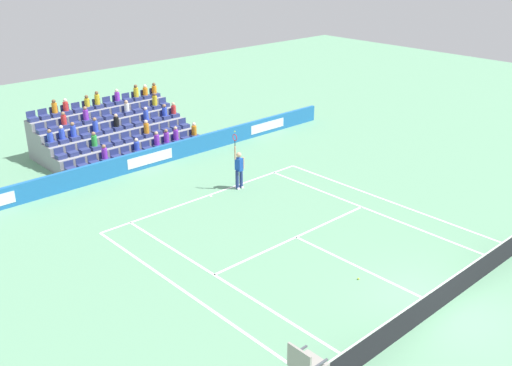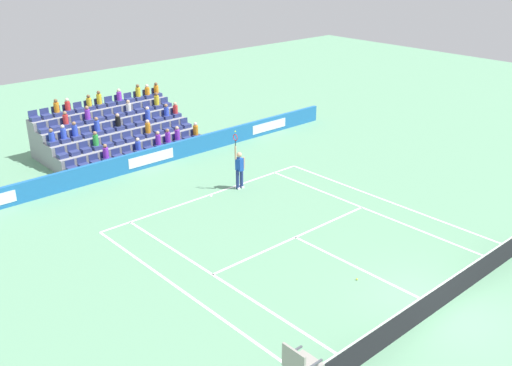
# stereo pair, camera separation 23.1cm
# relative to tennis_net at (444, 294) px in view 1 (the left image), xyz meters

# --- Properties ---
(ground_plane) EXTENTS (80.00, 80.00, 0.00)m
(ground_plane) POSITION_rel_tennis_net_xyz_m (0.00, 0.00, -0.49)
(ground_plane) COLOR #669E77
(line_baseline) EXTENTS (10.97, 0.10, 0.01)m
(line_baseline) POSITION_rel_tennis_net_xyz_m (0.00, -11.89, -0.49)
(line_baseline) COLOR white
(line_baseline) RESTS_ON ground
(line_service) EXTENTS (8.23, 0.10, 0.01)m
(line_service) POSITION_rel_tennis_net_xyz_m (0.00, -6.40, -0.49)
(line_service) COLOR white
(line_service) RESTS_ON ground
(line_centre_service) EXTENTS (0.10, 6.40, 0.01)m
(line_centre_service) POSITION_rel_tennis_net_xyz_m (0.00, -3.20, -0.49)
(line_centre_service) COLOR white
(line_centre_service) RESTS_ON ground
(line_singles_sideline_left) EXTENTS (0.10, 11.89, 0.01)m
(line_singles_sideline_left) POSITION_rel_tennis_net_xyz_m (4.12, -5.95, -0.49)
(line_singles_sideline_left) COLOR white
(line_singles_sideline_left) RESTS_ON ground
(line_singles_sideline_right) EXTENTS (0.10, 11.89, 0.01)m
(line_singles_sideline_right) POSITION_rel_tennis_net_xyz_m (-4.12, -5.95, -0.49)
(line_singles_sideline_right) COLOR white
(line_singles_sideline_right) RESTS_ON ground
(line_doubles_sideline_left) EXTENTS (0.10, 11.89, 0.01)m
(line_doubles_sideline_left) POSITION_rel_tennis_net_xyz_m (5.49, -5.95, -0.49)
(line_doubles_sideline_left) COLOR white
(line_doubles_sideline_left) RESTS_ON ground
(line_doubles_sideline_right) EXTENTS (0.10, 11.89, 0.01)m
(line_doubles_sideline_right) POSITION_rel_tennis_net_xyz_m (-5.49, -5.95, -0.49)
(line_doubles_sideline_right) COLOR white
(line_doubles_sideline_right) RESTS_ON ground
(line_centre_mark) EXTENTS (0.10, 0.20, 0.01)m
(line_centre_mark) POSITION_rel_tennis_net_xyz_m (0.00, -11.79, -0.49)
(line_centre_mark) COLOR white
(line_centre_mark) RESTS_ON ground
(sponsor_barrier) EXTENTS (24.70, 0.22, 0.94)m
(sponsor_barrier) POSITION_rel_tennis_net_xyz_m (0.00, -16.77, -0.02)
(sponsor_barrier) COLOR #1E66AD
(sponsor_barrier) RESTS_ON ground
(tennis_net) EXTENTS (11.97, 0.10, 1.07)m
(tennis_net) POSITION_rel_tennis_net_xyz_m (0.00, 0.00, 0.00)
(tennis_net) COLOR #33383D
(tennis_net) RESTS_ON ground
(tennis_player) EXTENTS (0.53, 0.37, 2.85)m
(tennis_player) POSITION_rel_tennis_net_xyz_m (-1.54, -11.56, 0.50)
(tennis_player) COLOR navy
(tennis_player) RESTS_ON ground
(stadium_stand) EXTENTS (8.06, 4.75, 3.05)m
(stadium_stand) POSITION_rel_tennis_net_xyz_m (-0.01, -20.33, 0.34)
(stadium_stand) COLOR gray
(stadium_stand) RESTS_ON ground
(loose_tennis_ball) EXTENTS (0.07, 0.07, 0.07)m
(loose_tennis_ball) POSITION_rel_tennis_net_xyz_m (0.66, -2.82, -0.46)
(loose_tennis_ball) COLOR #D1E533
(loose_tennis_ball) RESTS_ON ground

